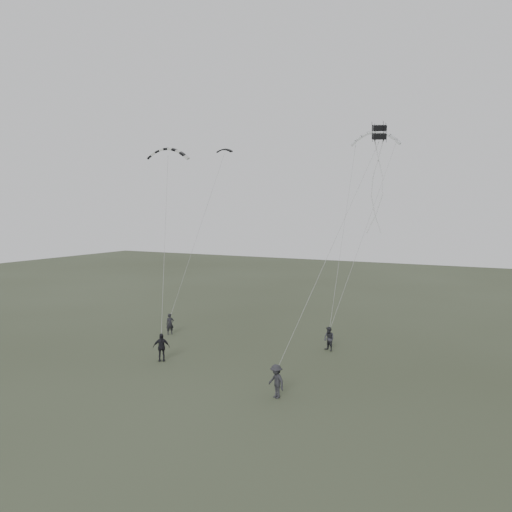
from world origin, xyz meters
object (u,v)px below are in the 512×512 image
at_px(flyer_left, 170,324).
at_px(flyer_far, 276,381).
at_px(kite_pale_large, 376,132).
at_px(kite_striped, 168,149).
at_px(flyer_center, 161,347).
at_px(kite_box, 379,132).
at_px(flyer_right, 329,339).
at_px(kite_dark_small, 224,149).

height_order(flyer_left, flyer_far, flyer_far).
height_order(kite_pale_large, kite_striped, kite_pale_large).
xyz_separation_m(flyer_center, kite_box, (13.94, 1.10, 13.23)).
height_order(flyer_center, kite_box, kite_box).
bearing_deg(flyer_right, flyer_center, -113.98).
xyz_separation_m(flyer_far, kite_dark_small, (-12.55, 15.75, 14.59)).
xyz_separation_m(kite_dark_small, kite_striped, (1.38, -10.13, -1.13)).
height_order(flyer_right, kite_striped, kite_striped).
relative_size(flyer_far, kite_dark_small, 1.26).
bearing_deg(kite_pale_large, kite_striped, -150.30).
xyz_separation_m(flyer_right, kite_striped, (-10.71, -4.29, 13.51)).
bearing_deg(kite_box, flyer_center, 162.04).
relative_size(kite_pale_large, kite_striped, 1.32).
distance_m(flyer_far, kite_striped, 18.37).
relative_size(kite_striped, kite_box, 4.00).
xyz_separation_m(flyer_left, kite_dark_small, (0.90, 7.21, 14.65)).
bearing_deg(kite_pale_large, flyer_far, -105.96).
bearing_deg(kite_dark_small, kite_box, -43.53).
xyz_separation_m(flyer_center, kite_striped, (-1.57, 3.13, 13.44)).
distance_m(flyer_far, kite_box, 14.39).
bearing_deg(kite_pale_large, flyer_right, -114.10).
distance_m(flyer_left, flyer_center, 7.18).
distance_m(flyer_right, flyer_far, 9.91).
relative_size(flyer_left, kite_pale_large, 0.43).
bearing_deg(flyer_left, flyer_center, -105.18).
xyz_separation_m(flyer_left, kite_striped, (2.28, -2.92, 13.52)).
bearing_deg(flyer_center, kite_striped, 80.43).
height_order(flyer_left, kite_dark_small, kite_dark_small).
distance_m(flyer_center, kite_striped, 13.89).
bearing_deg(flyer_left, flyer_far, -80.03).
xyz_separation_m(flyer_far, kite_pale_large, (0.89, 16.70, 15.32)).
distance_m(flyer_left, flyer_far, 15.93).
relative_size(flyer_right, kite_box, 2.33).
relative_size(kite_pale_large, kite_box, 5.29).
distance_m(flyer_center, kite_dark_small, 19.92).
height_order(flyer_far, kite_dark_small, kite_dark_small).
bearing_deg(kite_striped, kite_pale_large, 13.96).
bearing_deg(flyer_left, flyer_right, -41.63).
xyz_separation_m(flyer_far, kite_box, (4.34, 3.57, 13.25)).
bearing_deg(kite_box, kite_dark_small, 121.75).
bearing_deg(flyer_center, kite_dark_small, 66.35).
height_order(flyer_right, kite_box, kite_box).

